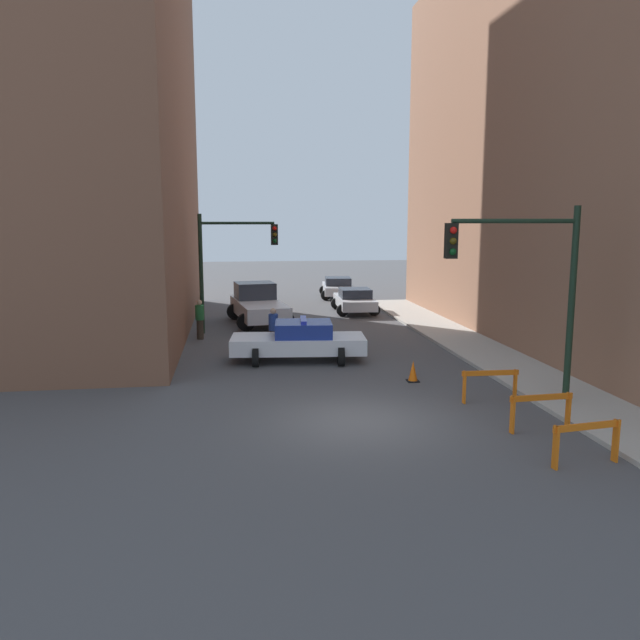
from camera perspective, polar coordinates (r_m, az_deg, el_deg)
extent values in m
plane|color=#4C4C4F|center=(15.78, 3.57, -9.17)|extent=(120.00, 120.00, 0.00)
cube|color=#B2ADA3|center=(18.01, 23.46, -7.39)|extent=(2.40, 44.00, 0.12)
cube|color=brown|center=(31.02, -26.71, 22.80)|extent=(14.00, 20.00, 25.49)
cylinder|color=black|center=(17.92, 22.00, 1.33)|extent=(0.18, 0.18, 5.20)
cylinder|color=black|center=(16.99, 17.42, 8.63)|extent=(3.40, 0.12, 0.12)
cube|color=black|center=(16.35, 11.90, 7.09)|extent=(0.30, 0.22, 0.90)
sphere|color=red|center=(16.21, 12.11, 8.02)|extent=(0.18, 0.18, 0.18)
sphere|color=#4C3D0C|center=(16.21, 12.08, 7.07)|extent=(0.18, 0.18, 0.18)
sphere|color=#0C4219|center=(16.23, 12.04, 6.12)|extent=(0.18, 0.18, 0.18)
cylinder|color=black|center=(27.61, -10.81, 4.12)|extent=(0.18, 0.18, 5.20)
cylinder|color=black|center=(27.47, -7.57, 8.78)|extent=(3.20, 0.12, 0.12)
cube|color=black|center=(27.54, -4.19, 7.79)|extent=(0.30, 0.22, 0.90)
sphere|color=red|center=(27.39, -4.18, 8.35)|extent=(0.18, 0.18, 0.18)
sphere|color=#4C3D0C|center=(27.40, -4.17, 7.79)|extent=(0.18, 0.18, 0.18)
sphere|color=#0C4219|center=(27.40, -4.17, 7.22)|extent=(0.18, 0.18, 0.18)
cube|color=white|center=(22.07, -2.01, -2.20)|extent=(4.85, 2.27, 0.55)
cube|color=navy|center=(21.97, -1.53, -0.83)|extent=(2.11, 1.80, 0.52)
cylinder|color=black|center=(21.33, -5.90, -3.40)|extent=(0.28, 0.68, 0.66)
cylinder|color=black|center=(22.99, -5.67, -2.48)|extent=(0.28, 0.68, 0.66)
cylinder|color=black|center=(21.36, 1.94, -3.34)|extent=(0.28, 0.68, 0.66)
cylinder|color=black|center=(23.02, 1.59, -2.42)|extent=(0.28, 0.68, 0.66)
cube|color=#2633BF|center=(21.92, -1.53, -0.01)|extent=(0.33, 1.40, 0.12)
cube|color=silver|center=(29.86, -5.59, 1.04)|extent=(2.73, 5.62, 0.70)
cube|color=#2D333D|center=(30.82, -5.98, 2.70)|extent=(2.06, 1.97, 0.80)
cylinder|color=black|center=(31.41, -7.79, 0.76)|extent=(0.83, 0.37, 0.80)
cylinder|color=black|center=(31.71, -4.49, 0.90)|extent=(0.83, 0.37, 0.80)
cylinder|color=black|center=(28.13, -6.81, -0.20)|extent=(0.83, 0.37, 0.80)
cylinder|color=black|center=(28.48, -3.15, -0.04)|extent=(0.83, 0.37, 0.80)
cube|color=silver|center=(33.58, 3.18, 1.67)|extent=(1.99, 4.38, 0.52)
cube|color=#232833|center=(33.35, 3.23, 2.48)|extent=(1.66, 1.88, 0.48)
cylinder|color=black|center=(34.82, 1.50, 1.52)|extent=(0.63, 0.25, 0.62)
cylinder|color=black|center=(35.05, 4.19, 1.55)|extent=(0.63, 0.25, 0.62)
cylinder|color=black|center=(32.20, 2.07, 0.88)|extent=(0.63, 0.25, 0.62)
cylinder|color=black|center=(32.45, 4.97, 0.92)|extent=(0.63, 0.25, 0.62)
cube|color=silver|center=(39.95, 1.63, 2.88)|extent=(2.24, 4.46, 0.52)
cube|color=#232833|center=(39.73, 1.65, 3.57)|extent=(1.76, 1.96, 0.48)
cylinder|color=black|center=(41.26, 0.36, 2.72)|extent=(0.64, 0.28, 0.62)
cylinder|color=black|center=(41.36, 2.66, 2.73)|extent=(0.64, 0.28, 0.62)
cylinder|color=black|center=(38.61, 0.53, 2.28)|extent=(0.64, 0.28, 0.62)
cylinder|color=black|center=(38.72, 2.98, 2.28)|extent=(0.64, 0.28, 0.62)
cylinder|color=black|center=(23.68, -4.27, -1.92)|extent=(0.34, 0.34, 0.82)
cylinder|color=navy|center=(23.55, -4.29, -0.20)|extent=(0.43, 0.43, 0.62)
sphere|color=tan|center=(23.48, -4.30, 0.81)|extent=(0.26, 0.26, 0.22)
cylinder|color=#382D23|center=(26.52, -10.91, -0.86)|extent=(0.39, 0.39, 0.82)
cylinder|color=#236633|center=(26.40, -10.95, 0.68)|extent=(0.50, 0.50, 0.62)
sphere|color=tan|center=(26.34, -10.98, 1.58)|extent=(0.31, 0.31, 0.22)
cube|color=orange|center=(13.87, 23.26, -8.92)|extent=(1.59, 0.27, 0.14)
cube|color=orange|center=(13.56, 20.74, -10.87)|extent=(0.07, 0.17, 0.90)
cube|color=orange|center=(14.44, 25.42, -9.95)|extent=(0.07, 0.17, 0.90)
cube|color=orange|center=(15.63, 19.59, -6.68)|extent=(1.60, 0.14, 0.14)
cube|color=orange|center=(15.39, 17.19, -8.28)|extent=(0.06, 0.16, 0.90)
cube|color=orange|center=(16.11, 21.74, -7.75)|extent=(0.06, 0.16, 0.90)
cube|color=orange|center=(17.64, 15.31, -4.69)|extent=(1.60, 0.09, 0.14)
cube|color=orange|center=(17.48, 13.05, -6.01)|extent=(0.05, 0.16, 0.90)
cube|color=orange|center=(18.01, 17.40, -5.75)|extent=(0.05, 0.16, 0.90)
cube|color=black|center=(19.60, 8.48, -5.53)|extent=(0.36, 0.36, 0.04)
cone|color=#F2600C|center=(19.52, 8.50, -4.59)|extent=(0.28, 0.28, 0.62)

